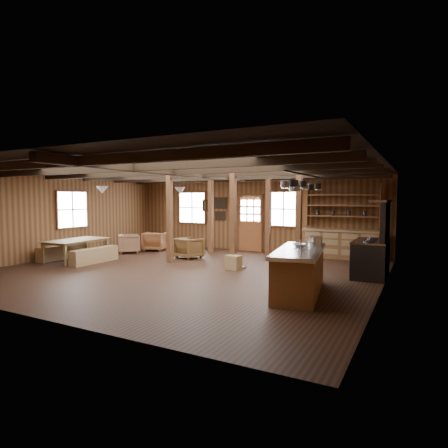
{
  "coord_description": "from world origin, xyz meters",
  "views": [
    {
      "loc": [
        5.72,
        -8.42,
        2.0
      ],
      "look_at": [
        0.71,
        1.01,
        1.25
      ],
      "focal_mm": 30.0,
      "sensor_mm": 36.0,
      "label": 1
    }
  ],
  "objects": [
    {
      "name": "bench_aisle",
      "position": [
        -3.16,
        -0.22,
        0.23
      ],
      "size": [
        0.31,
        1.68,
        0.46
      ],
      "primitive_type": "cube",
      "color": "olive",
      "rests_on": "floor"
    },
    {
      "name": "kitchen_island",
      "position": [
        3.49,
        -0.88,
        0.48
      ],
      "size": [
        1.27,
        2.61,
        1.2
      ],
      "rotation": [
        0.0,
        0.0,
        0.16
      ],
      "color": "brown",
      "rests_on": "floor"
    },
    {
      "name": "pendant_lamps",
      "position": [
        -2.25,
        1.0,
        2.25
      ],
      "size": [
        1.86,
        2.36,
        0.66
      ],
      "color": "#2B2A2D",
      "rests_on": "ceiling"
    },
    {
      "name": "counter_pot",
      "position": [
        3.59,
        -0.02,
        1.04
      ],
      "size": [
        0.32,
        0.32,
        0.19
      ],
      "primitive_type": "cylinder",
      "color": "#B1B4B8",
      "rests_on": "kitchen_island"
    },
    {
      "name": "window_left",
      "position": [
        -4.96,
        0.5,
        1.6
      ],
      "size": [
        0.14,
        1.24,
        1.32
      ],
      "color": "white",
      "rests_on": "wall_back"
    },
    {
      "name": "notice_boards",
      "position": [
        -1.5,
        4.46,
        1.64
      ],
      "size": [
        1.08,
        0.03,
        0.9
      ],
      "color": "silver",
      "rests_on": "wall_back"
    },
    {
      "name": "dining_table",
      "position": [
        -3.9,
        -0.22,
        0.34
      ],
      "size": [
        1.21,
        2.01,
        0.68
      ],
      "primitive_type": "imported",
      "rotation": [
        0.0,
        0.0,
        1.64
      ],
      "color": "olive",
      "rests_on": "floor"
    },
    {
      "name": "armchair_b",
      "position": [
        -1.08,
        1.91,
        0.35
      ],
      "size": [
        0.91,
        0.93,
        0.69
      ],
      "primitive_type": "imported",
      "rotation": [
        0.0,
        0.0,
        2.88
      ],
      "color": "brown",
      "rests_on": "floor"
    },
    {
      "name": "bowl",
      "position": [
        3.38,
        -0.52,
        0.97
      ],
      "size": [
        0.29,
        0.29,
        0.07
      ],
      "primitive_type": "imported",
      "rotation": [
        0.0,
        0.0,
        0.04
      ],
      "color": "silver",
      "rests_on": "kitchen_island"
    },
    {
      "name": "step_stool",
      "position": [
        1.1,
        0.83,
        0.2
      ],
      "size": [
        0.5,
        0.39,
        0.4
      ],
      "primitive_type": "cube",
      "rotation": [
        0.0,
        0.0,
        -0.15
      ],
      "color": "olive",
      "rests_on": "floor"
    },
    {
      "name": "ceiling_joists",
      "position": [
        0.0,
        0.18,
        2.68
      ],
      "size": [
        9.8,
        8.82,
        0.18
      ],
      "color": "black",
      "rests_on": "ceiling"
    },
    {
      "name": "bench_wall",
      "position": [
        -4.65,
        -0.22,
        0.23
      ],
      "size": [
        0.32,
        1.69,
        0.46
      ],
      "primitive_type": "cube",
      "color": "olive",
      "rests_on": "floor"
    },
    {
      "name": "armchair_a",
      "position": [
        -3.23,
        2.79,
        0.36
      ],
      "size": [
        0.98,
        0.99,
        0.71
      ],
      "primitive_type": "imported",
      "rotation": [
        0.0,
        0.0,
        3.49
      ],
      "color": "brown",
      "rests_on": "floor"
    },
    {
      "name": "room",
      "position": [
        0.0,
        0.0,
        1.4
      ],
      "size": [
        10.04,
        9.04,
        2.84
      ],
      "color": "black",
      "rests_on": "ground"
    },
    {
      "name": "window_back_right",
      "position": [
        1.3,
        4.46,
        1.6
      ],
      "size": [
        1.02,
        0.06,
        1.32
      ],
      "color": "white",
      "rests_on": "wall_back"
    },
    {
      "name": "window_back_left",
      "position": [
        -2.6,
        4.46,
        1.6
      ],
      "size": [
        1.32,
        0.06,
        1.32
      ],
      "color": "white",
      "rests_on": "wall_back"
    },
    {
      "name": "pot_rack",
      "position": [
        3.24,
        0.29,
        2.3
      ],
      "size": [
        0.31,
        3.0,
        0.43
      ],
      "color": "#2B2A2D",
      "rests_on": "ceiling"
    },
    {
      "name": "back_door",
      "position": [
        0.0,
        4.45,
        0.88
      ],
      "size": [
        1.02,
        0.08,
        2.15
      ],
      "color": "brown",
      "rests_on": "floor"
    },
    {
      "name": "armchair_c",
      "position": [
        -3.69,
        1.91,
        0.34
      ],
      "size": [
        1.05,
        1.05,
        0.68
      ],
      "primitive_type": "imported",
      "rotation": [
        0.0,
        0.0,
        2.37
      ],
      "color": "brown",
      "rests_on": "floor"
    },
    {
      "name": "back_counter",
      "position": [
        3.4,
        4.2,
        0.6
      ],
      "size": [
        2.55,
        0.6,
        2.45
      ],
      "color": "brown",
      "rests_on": "floor"
    },
    {
      "name": "timber_posts",
      "position": [
        0.52,
        2.08,
        1.4
      ],
      "size": [
        3.95,
        2.35,
        2.8
      ],
      "color": "#472D14",
      "rests_on": "floor"
    },
    {
      "name": "commercial_range",
      "position": [
        4.65,
        1.63,
        0.63
      ],
      "size": [
        0.81,
        1.58,
        1.95
      ],
      "color": "#2B2A2D",
      "rests_on": "floor"
    }
  ]
}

